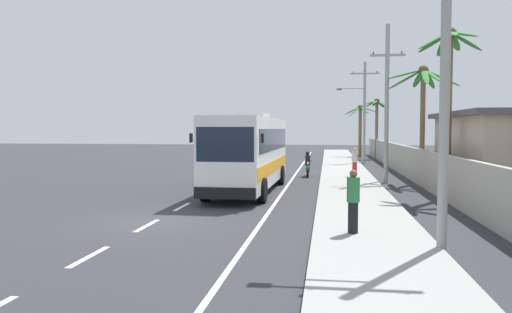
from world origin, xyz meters
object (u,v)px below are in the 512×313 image
utility_pole_mid (387,102)px  utility_pole_far (363,109)px  pedestrian_midwalk (353,200)px  palm_nearest (449,76)px  coach_bus_foreground (249,150)px  palm_second (377,116)px  palm_third (423,95)px  pedestrian_near_kerb (355,161)px  utility_pole_nearest (441,69)px  motorcycle_beside_bus (308,166)px  palm_fourth (360,121)px

utility_pole_mid → utility_pole_far: (-0.16, 15.94, 0.21)m
pedestrian_midwalk → palm_nearest: 10.71m
coach_bus_foreground → palm_nearest: bearing=-7.6°
palm_second → palm_third: size_ratio=0.93×
palm_second → pedestrian_near_kerb: bearing=-98.9°
utility_pole_nearest → utility_pole_mid: size_ratio=0.94×
pedestrian_near_kerb → pedestrian_midwalk: pedestrian_midwalk is taller
pedestrian_near_kerb → pedestrian_midwalk: size_ratio=0.99×
utility_pole_nearest → coach_bus_foreground: bearing=119.7°
motorcycle_beside_bus → palm_second: size_ratio=0.32×
palm_second → coach_bus_foreground: bearing=-107.3°
utility_pole_nearest → palm_fourth: utility_pole_nearest is taller
coach_bus_foreground → pedestrian_near_kerb: 9.00m
coach_bus_foreground → utility_pole_nearest: size_ratio=1.31×
motorcycle_beside_bus → palm_nearest: bearing=-54.7°
utility_pole_mid → palm_nearest: bearing=-71.4°
coach_bus_foreground → utility_pole_far: (6.85, 20.55, 2.77)m
coach_bus_foreground → palm_third: bearing=28.5°
pedestrian_near_kerb → pedestrian_midwalk: bearing=-128.4°
coach_bus_foreground → palm_fourth: palm_fourth is taller
pedestrian_near_kerb → palm_third: 5.70m
coach_bus_foreground → utility_pole_mid: utility_pole_mid is taller
palm_fourth → motorcycle_beside_bus: bearing=-101.8°
utility_pole_nearest → utility_pole_far: utility_pole_far is taller
utility_pole_mid → palm_nearest: size_ratio=1.18×
motorcycle_beside_bus → utility_pole_nearest: utility_pole_nearest is taller
motorcycle_beside_bus → utility_pole_nearest: (3.92, -19.20, 3.82)m
coach_bus_foreground → pedestrian_midwalk: (4.48, -9.95, -0.93)m
motorcycle_beside_bus → utility_pole_far: (4.32, 12.68, 4.11)m
utility_pole_nearest → palm_nearest: 10.47m
motorcycle_beside_bus → utility_pole_mid: utility_pole_mid is taller
motorcycle_beside_bus → utility_pole_mid: 6.77m
pedestrian_midwalk → palm_second: bearing=-125.1°
motorcycle_beside_bus → palm_fourth: palm_fourth is taller
pedestrian_near_kerb → pedestrian_midwalk: (-0.95, -17.06, 0.01)m
pedestrian_midwalk → palm_second: size_ratio=0.29×
coach_bus_foreground → utility_pole_far: utility_pole_far is taller
utility_pole_nearest → palm_second: bearing=86.7°
palm_nearest → palm_third: palm_nearest is taller
coach_bus_foreground → palm_second: palm_second is taller
utility_pole_far → palm_second: (1.84, 7.39, -0.38)m
utility_pole_mid → motorcycle_beside_bus: bearing=144.0°
pedestrian_midwalk → utility_pole_far: (2.38, 30.49, 3.70)m
pedestrian_near_kerb → utility_pole_far: utility_pole_far is taller
pedestrian_midwalk → palm_third: 15.97m
pedestrian_midwalk → palm_fourth: size_ratio=0.31×
motorcycle_beside_bus → palm_second: bearing=72.9°
palm_nearest → palm_second: bearing=90.5°
coach_bus_foreground → pedestrian_near_kerb: (5.43, 7.11, -0.94)m
utility_pole_mid → coach_bus_foreground: bearing=-146.7°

